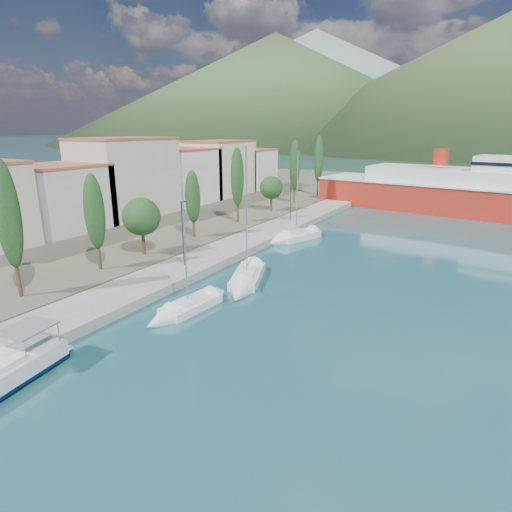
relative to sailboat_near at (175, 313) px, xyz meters
The scene contains 10 objects.
ground 112.37m from the sailboat_near, 88.37° to the left, with size 1400.00×1400.00×0.00m, color #1E555B.
quay 19.22m from the sailboat_near, 107.56° to the left, with size 5.00×88.00×0.80m, color gray.
land_strip 52.16m from the sailboat_near, 147.11° to the left, with size 70.00×148.00×0.70m, color #565644.
town_buildings 41.38m from the sailboat_near, 134.57° to the left, with size 9.20×69.20×11.30m.
tree_row 27.36m from the sailboat_near, 116.41° to the left, with size 3.86×62.40×11.26m.
lamp_posts 10.72m from the sailboat_near, 125.36° to the left, with size 0.15×47.19×6.06m.
sailboat_near is the anchor object (origin of this frame).
sailboat_mid 7.58m from the sailboat_near, 80.44° to the left, with size 5.36×9.15×12.82m.
sailboat_far 23.72m from the sailboat_near, 95.91° to the left, with size 4.98×8.33×11.67m.
ferry 56.91m from the sailboat_near, 72.14° to the left, with size 54.18×17.43×10.57m.
Camera 1 is at (16.38, -14.27, 13.33)m, focal length 30.00 mm.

